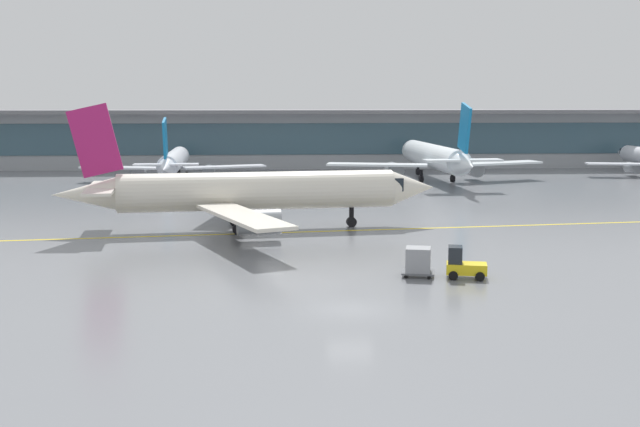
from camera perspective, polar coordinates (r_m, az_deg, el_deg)
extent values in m
plane|color=slate|center=(44.07, 2.22, -7.00)|extent=(400.00, 400.00, 0.00)
cube|color=yellow|center=(68.33, -4.54, -1.44)|extent=(109.31, 13.06, 0.01)
cube|color=#9EA3A8|center=(131.48, -1.47, 5.34)|extent=(184.17, 8.00, 9.00)
cube|color=#385666|center=(127.38, -1.42, 5.44)|extent=(176.80, 0.16, 5.04)
cube|color=slate|center=(129.80, -1.46, 7.42)|extent=(191.53, 11.00, 0.60)
cylinder|color=silver|center=(111.97, -10.55, 3.79)|extent=(3.45, 19.97, 2.76)
cone|color=silver|center=(123.49, -10.07, 4.23)|extent=(2.74, 3.40, 2.62)
cube|color=black|center=(121.27, -10.16, 4.32)|extent=(2.24, 2.56, 0.97)
cone|color=silver|center=(99.92, -11.18, 3.22)|extent=(2.50, 4.50, 2.35)
cube|color=silver|center=(111.31, -14.25, 3.25)|extent=(11.66, 5.28, 0.23)
cylinder|color=#999EA3|center=(112.24, -12.99, 2.95)|extent=(1.81, 2.98, 1.71)
cube|color=silver|center=(109.99, -6.94, 3.39)|extent=(11.62, 5.99, 0.23)
cylinder|color=#999EA3|center=(111.36, -8.09, 3.04)|extent=(1.81, 2.98, 1.71)
cube|color=#1472B2|center=(100.53, -11.19, 5.39)|extent=(0.42, 3.73, 5.20)
cube|color=silver|center=(101.31, -12.26, 3.49)|extent=(4.13, 2.09, 0.19)
cube|color=silver|center=(100.90, -9.97, 3.54)|extent=(4.13, 2.09, 0.19)
cylinder|color=black|center=(119.06, -10.22, 3.05)|extent=(0.36, 0.36, 1.46)
cylinder|color=black|center=(119.09, -10.22, 2.88)|extent=(0.47, 0.75, 0.73)
cylinder|color=black|center=(110.74, -11.56, 2.61)|extent=(0.36, 0.36, 1.46)
cylinder|color=black|center=(110.78, -11.56, 2.43)|extent=(0.47, 0.75, 0.73)
cylinder|color=black|center=(110.39, -9.63, 2.65)|extent=(0.36, 0.36, 1.46)
cylinder|color=black|center=(110.43, -9.63, 2.46)|extent=(0.47, 0.75, 0.73)
cylinder|color=white|center=(111.76, 8.25, 4.14)|extent=(5.14, 24.11, 3.32)
cone|color=white|center=(125.20, 6.51, 4.63)|extent=(3.45, 4.22, 3.16)
cube|color=black|center=(122.61, 6.81, 4.74)|extent=(2.81, 3.18, 1.16)
cone|color=white|center=(97.82, 10.59, 3.47)|extent=(3.22, 5.52, 2.82)
cube|color=white|center=(107.91, 4.17, 3.56)|extent=(14.03, 5.83, 0.27)
cylinder|color=#999EA3|center=(110.00, 5.40, 3.16)|extent=(2.32, 3.66, 2.05)
cube|color=white|center=(112.61, 12.69, 3.58)|extent=(13.91, 7.71, 0.27)
cylinder|color=#999EA3|center=(113.16, 11.11, 3.18)|extent=(2.32, 3.66, 2.05)
cube|color=#1472B2|center=(98.55, 10.46, 6.13)|extent=(0.69, 4.49, 6.26)
cube|color=white|center=(98.44, 8.98, 3.83)|extent=(5.05, 2.71, 0.23)
cube|color=white|center=(99.94, 11.67, 3.83)|extent=(5.05, 2.71, 0.23)
cylinder|color=black|center=(120.02, 7.13, 3.24)|extent=(0.43, 0.43, 1.76)
cylinder|color=black|center=(120.06, 7.13, 3.03)|extent=(0.60, 0.92, 0.88)
cylinder|color=black|center=(109.51, 7.37, 2.73)|extent=(0.43, 0.43, 1.76)
cylinder|color=black|center=(109.55, 7.36, 2.50)|extent=(0.60, 0.92, 0.88)
cylinder|color=black|center=(110.75, 9.62, 2.75)|extent=(0.43, 0.43, 1.76)
cylinder|color=black|center=(110.80, 9.61, 2.52)|extent=(0.60, 0.92, 0.88)
cone|color=silver|center=(137.53, 21.10, 4.15)|extent=(2.74, 3.33, 2.47)
cube|color=black|center=(135.70, 21.54, 4.21)|extent=(2.23, 2.51, 0.91)
cube|color=silver|center=(123.51, 21.21, 3.38)|extent=(10.97, 4.44, 0.21)
cylinder|color=#999EA3|center=(125.62, 21.79, 3.09)|extent=(1.84, 2.88, 1.61)
cylinder|color=black|center=(133.90, 21.97, 3.14)|extent=(0.34, 0.34, 1.38)
cylinder|color=black|center=(133.93, 21.96, 3.00)|extent=(0.48, 0.72, 0.69)
cylinder|color=silver|center=(69.80, -4.54, 1.66)|extent=(24.57, 6.17, 3.38)
cone|color=silver|center=(72.50, 6.71, 1.88)|extent=(4.40, 3.66, 3.21)
cube|color=black|center=(71.73, 4.64, 2.18)|extent=(3.33, 2.97, 1.18)
cone|color=silver|center=(70.02, -16.75, 1.34)|extent=(5.71, 3.48, 2.87)
cube|color=silver|center=(78.33, -6.58, 1.69)|extent=(5.42, 14.25, 0.28)
cylinder|color=#999EA3|center=(75.79, -5.32, 0.77)|extent=(3.80, 2.49, 2.09)
cube|color=silver|center=(61.22, -5.62, -0.20)|extent=(8.30, 14.07, 0.28)
cylinder|color=#999EA3|center=(64.23, -4.47, -0.62)|extent=(3.80, 2.49, 2.09)
cube|color=#B21E66|center=(69.50, -16.03, 5.11)|extent=(4.57, 0.88, 6.37)
cube|color=silver|center=(72.25, -15.38, 2.02)|extent=(2.94, 5.21, 0.24)
cube|color=silver|center=(67.34, -15.77, 1.55)|extent=(2.94, 5.21, 0.24)
cylinder|color=black|center=(71.44, 2.30, -0.26)|extent=(0.44, 0.44, 1.79)
cylinder|color=black|center=(71.51, 2.30, -0.61)|extent=(0.95, 0.65, 0.89)
cylinder|color=black|center=(72.26, -6.26, -0.20)|extent=(0.44, 0.44, 1.79)
cylinder|color=black|center=(72.33, -6.25, -0.55)|extent=(0.95, 0.65, 0.89)
cylinder|color=black|center=(67.75, -6.01, -0.78)|extent=(0.44, 0.44, 1.79)
cylinder|color=black|center=(67.82, -6.00, -1.15)|extent=(0.95, 0.65, 0.89)
cube|color=yellow|center=(52.21, 10.60, -3.95)|extent=(2.84, 1.92, 0.70)
cube|color=#1E2328|center=(52.01, 9.80, -2.96)|extent=(1.14, 1.40, 1.10)
cylinder|color=black|center=(53.00, 11.49, -4.17)|extent=(0.63, 0.34, 0.60)
cylinder|color=black|center=(51.63, 11.55, -4.51)|extent=(0.63, 0.34, 0.60)
cylinder|color=black|center=(52.95, 9.65, -4.13)|extent=(0.63, 0.34, 0.60)
cylinder|color=black|center=(51.58, 9.66, -4.47)|extent=(0.63, 0.34, 0.60)
cube|color=#595B60|center=(52.29, 7.12, -4.26)|extent=(2.39, 2.01, 0.12)
cube|color=gray|center=(52.11, 7.14, -3.34)|extent=(1.88, 1.81, 1.60)
cylinder|color=black|center=(52.99, 7.96, -4.29)|extent=(0.24, 0.14, 0.22)
cylinder|color=black|center=(51.63, 7.93, -4.64)|extent=(0.24, 0.14, 0.22)
cylinder|color=black|center=(53.04, 6.34, -4.25)|extent=(0.24, 0.14, 0.22)
cylinder|color=black|center=(51.68, 6.26, -4.59)|extent=(0.24, 0.14, 0.22)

